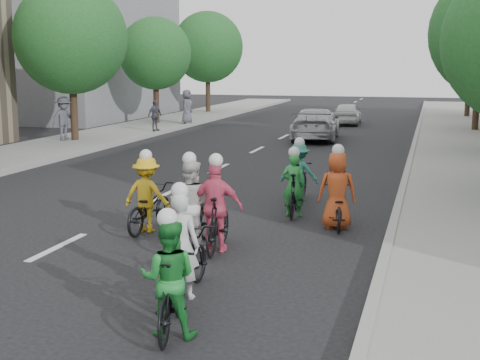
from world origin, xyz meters
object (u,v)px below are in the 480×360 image
at_px(cyclist_1, 170,287).
at_px(cyclist_7, 299,176).
at_px(cyclist_0, 183,259).
at_px(cyclist_6, 191,214).
at_px(cyclist_5, 294,191).
at_px(cyclist_3, 217,215).
at_px(spectator_0, 64,119).
at_px(follow_car_lead, 316,124).
at_px(cyclist_4, 337,199).
at_px(spectator_1, 155,116).
at_px(spectator_2, 187,107).
at_px(cyclist_2, 148,201).
at_px(follow_car_trail, 347,113).

distance_m(cyclist_1, cyclist_7, 8.77).
bearing_deg(cyclist_0, cyclist_6, -72.55).
bearing_deg(cyclist_1, cyclist_5, -102.61).
distance_m(cyclist_3, spectator_0, 18.15).
xyz_separation_m(cyclist_5, follow_car_lead, (-2.14, 15.39, 0.14)).
bearing_deg(follow_car_lead, cyclist_3, 89.18).
bearing_deg(spectator_0, cyclist_4, -106.74).
height_order(cyclist_4, spectator_1, cyclist_4).
distance_m(cyclist_5, spectator_2, 22.35).
relative_size(cyclist_6, follow_car_lead, 0.38).
distance_m(cyclist_2, spectator_0, 16.21).
relative_size(cyclist_6, spectator_0, 1.01).
bearing_deg(spectator_0, follow_car_lead, -41.36).
relative_size(cyclist_1, follow_car_lead, 0.36).
bearing_deg(cyclist_2, spectator_2, -67.75).
relative_size(cyclist_2, spectator_2, 1.01).
bearing_deg(spectator_1, cyclist_5, -126.92).
relative_size(cyclist_0, follow_car_lead, 0.38).
bearing_deg(cyclist_4, cyclist_5, -47.91).
bearing_deg(cyclist_2, spectator_0, -49.79).
xyz_separation_m(cyclist_1, cyclist_3, (-0.62, 3.84, 0.04)).
height_order(cyclist_7, spectator_1, spectator_1).
distance_m(cyclist_0, cyclist_6, 2.64).
bearing_deg(follow_car_lead, spectator_1, -5.91).
bearing_deg(cyclist_4, cyclist_0, 60.95).
height_order(cyclist_5, spectator_2, spectator_2).
xyz_separation_m(cyclist_0, cyclist_4, (1.63, 4.85, 0.05)).
bearing_deg(cyclist_5, spectator_1, -62.80).
distance_m(cyclist_5, cyclist_7, 1.71).
distance_m(cyclist_6, cyclist_7, 4.99).
relative_size(cyclist_4, spectator_2, 0.97).
xyz_separation_m(cyclist_5, spectator_0, (-12.28, 10.81, 0.51)).
height_order(follow_car_trail, spectator_2, spectator_2).
bearing_deg(spectator_1, spectator_2, 20.07).
relative_size(cyclist_4, cyclist_5, 1.04).
bearing_deg(cyclist_3, cyclist_6, -11.37).
distance_m(cyclist_6, spectator_2, 24.73).
relative_size(cyclist_0, spectator_1, 1.21).
bearing_deg(spectator_0, cyclist_0, -120.24).
bearing_deg(cyclist_4, follow_car_trail, -93.91).
height_order(cyclist_0, cyclist_1, cyclist_0).
bearing_deg(spectator_1, follow_car_trail, -25.85).
bearing_deg(cyclist_5, spectator_2, -68.99).
distance_m(cyclist_3, cyclist_4, 3.05).
distance_m(cyclist_2, follow_car_lead, 17.61).
bearing_deg(cyclist_2, cyclist_5, -136.27).
distance_m(cyclist_0, follow_car_lead, 21.14).
xyz_separation_m(cyclist_6, spectator_0, (-10.95, 13.98, 0.44)).
bearing_deg(follow_car_lead, cyclist_1, 90.04).
xyz_separation_m(cyclist_1, cyclist_7, (-0.04, 8.77, -0.01)).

